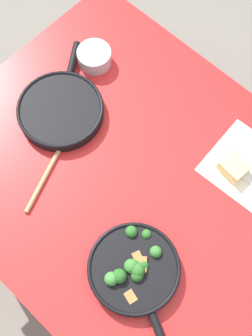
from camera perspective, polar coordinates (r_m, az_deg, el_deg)
The scene contains 7 objects.
ground_plane at distance 2.19m, azimuth 0.00°, elevation -7.40°, with size 14.00×14.00×0.00m, color slate.
dining_table_red at distance 1.57m, azimuth 0.00°, elevation -1.29°, with size 1.20×1.01×0.72m.
skillet_broccoli at distance 1.38m, azimuth 1.01°, elevation -12.25°, with size 0.39×0.27×0.07m.
skillet_eggs at distance 1.58m, azimuth -7.88°, elevation 7.12°, with size 0.31×0.38×0.04m.
wooden_spoon at distance 1.53m, azimuth -8.35°, elevation 1.83°, with size 0.15×0.34×0.02m.
cheese_block at distance 1.52m, azimuth 13.02°, elevation 0.13°, with size 0.09×0.08×0.04m.
prep_bowl_steel at distance 1.68m, azimuth -3.88°, elevation 13.35°, with size 0.12×0.12×0.06m.
Camera 1 is at (0.38, -0.41, 2.11)m, focal length 50.00 mm.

